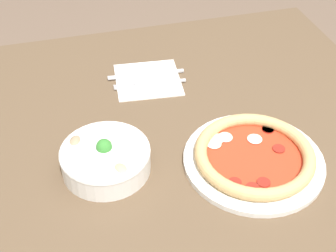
{
  "coord_description": "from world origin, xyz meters",
  "views": [
    {
      "loc": [
        -0.68,
        0.29,
        1.41
      ],
      "look_at": [
        0.07,
        0.09,
        0.75
      ],
      "focal_mm": 50.0,
      "sensor_mm": 36.0,
      "label": 1
    }
  ],
  "objects_px": {
    "fork": "(151,84)",
    "knife": "(149,74)",
    "pizza": "(254,157)",
    "bowl": "(105,158)"
  },
  "relations": [
    {
      "from": "fork",
      "to": "knife",
      "type": "distance_m",
      "value": 0.04
    },
    {
      "from": "fork",
      "to": "knife",
      "type": "xyz_separation_m",
      "value": [
        0.04,
        -0.01,
        -0.0
      ]
    },
    {
      "from": "pizza",
      "to": "fork",
      "type": "xyz_separation_m",
      "value": [
        0.32,
        0.14,
        -0.01
      ]
    },
    {
      "from": "bowl",
      "to": "pizza",
      "type": "bearing_deg",
      "value": -101.76
    },
    {
      "from": "fork",
      "to": "bowl",
      "type": "bearing_deg",
      "value": 64.08
    },
    {
      "from": "knife",
      "to": "pizza",
      "type": "bearing_deg",
      "value": 115.01
    },
    {
      "from": "fork",
      "to": "knife",
      "type": "bearing_deg",
      "value": -93.69
    },
    {
      "from": "pizza",
      "to": "bowl",
      "type": "bearing_deg",
      "value": 78.24
    },
    {
      "from": "bowl",
      "to": "knife",
      "type": "bearing_deg",
      "value": -28.02
    },
    {
      "from": "bowl",
      "to": "fork",
      "type": "height_order",
      "value": "bowl"
    }
  ]
}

